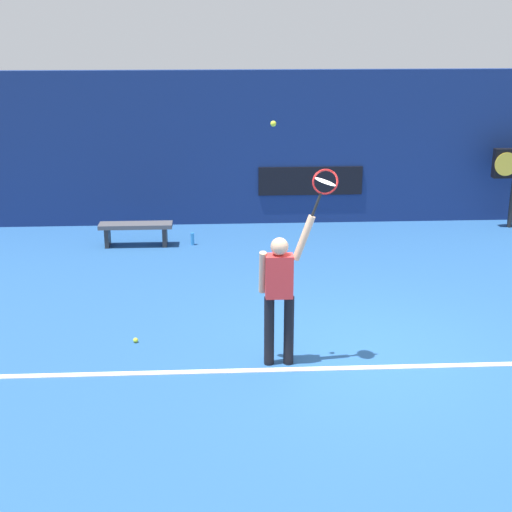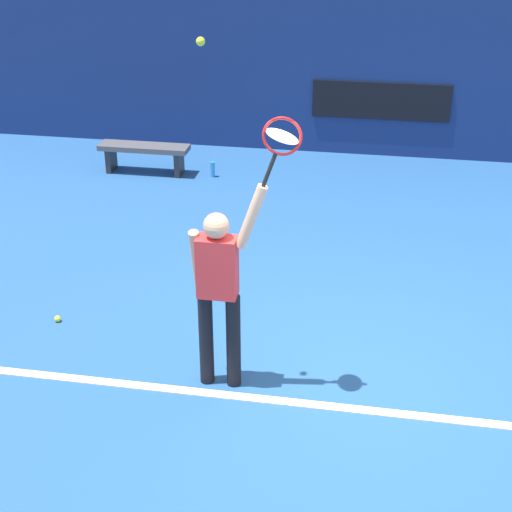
# 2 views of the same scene
# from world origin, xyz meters

# --- Properties ---
(ground_plane) EXTENTS (18.00, 18.00, 0.00)m
(ground_plane) POSITION_xyz_m (0.00, 0.00, 0.00)
(ground_plane) COLOR #23518C
(back_wall) EXTENTS (18.00, 0.20, 3.20)m
(back_wall) POSITION_xyz_m (0.00, 6.43, 1.60)
(back_wall) COLOR navy
(back_wall) RESTS_ON ground_plane
(sponsor_banner_center) EXTENTS (2.20, 0.03, 0.60)m
(sponsor_banner_center) POSITION_xyz_m (0.00, 6.31, 0.92)
(sponsor_banner_center) COLOR black
(court_baseline) EXTENTS (10.00, 0.10, 0.01)m
(court_baseline) POSITION_xyz_m (0.00, -0.46, 0.01)
(court_baseline) COLOR white
(court_baseline) RESTS_ON ground_plane
(tennis_player) EXTENTS (0.68, 0.31, 1.97)m
(tennis_player) POSITION_xyz_m (-1.21, -0.26, 1.01)
(tennis_player) COLOR black
(tennis_player) RESTS_ON ground_plane
(tennis_racket) EXTENTS (0.40, 0.27, 0.63)m
(tennis_racket) POSITION_xyz_m (-0.69, -0.26, 2.35)
(tennis_racket) COLOR black
(tennis_ball) EXTENTS (0.07, 0.07, 0.07)m
(tennis_ball) POSITION_xyz_m (-1.30, -0.25, 3.07)
(tennis_ball) COLOR #CCE033
(court_bench) EXTENTS (1.40, 0.36, 0.45)m
(court_bench) POSITION_xyz_m (-3.54, 4.88, 0.34)
(court_bench) COLOR #4C4C51
(court_bench) RESTS_ON ground_plane
(water_bottle) EXTENTS (0.07, 0.07, 0.24)m
(water_bottle) POSITION_xyz_m (-2.47, 4.88, 0.12)
(water_bottle) COLOR #338CD8
(water_bottle) RESTS_ON ground_plane
(spare_ball) EXTENTS (0.07, 0.07, 0.07)m
(spare_ball) POSITION_xyz_m (-3.12, 0.47, 0.03)
(spare_ball) COLOR #CCE033
(spare_ball) RESTS_ON ground_plane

